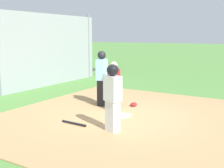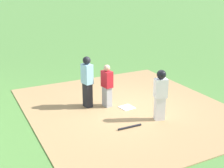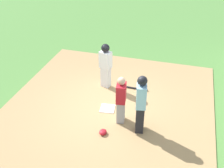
# 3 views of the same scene
# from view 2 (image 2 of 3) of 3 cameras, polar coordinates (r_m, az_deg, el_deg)

# --- Properties ---
(ground_plane) EXTENTS (140.00, 140.00, 0.00)m
(ground_plane) POSITION_cam_2_polar(r_m,az_deg,el_deg) (10.21, 2.85, -4.67)
(ground_plane) COLOR #51843D
(dirt_infield) EXTENTS (7.20, 6.40, 0.03)m
(dirt_infield) POSITION_cam_2_polar(r_m,az_deg,el_deg) (10.21, 2.85, -4.59)
(dirt_infield) COLOR #A88456
(dirt_infield) RESTS_ON ground_plane
(home_plate) EXTENTS (0.49, 0.49, 0.02)m
(home_plate) POSITION_cam_2_polar(r_m,az_deg,el_deg) (10.20, 2.85, -4.46)
(home_plate) COLOR white
(home_plate) RESTS_ON dirt_infield
(catcher) EXTENTS (0.41, 0.31, 1.47)m
(catcher) POSITION_cam_2_polar(r_m,az_deg,el_deg) (10.06, -0.95, -0.26)
(catcher) COLOR #9E9EA3
(catcher) RESTS_ON dirt_infield
(umpire) EXTENTS (0.42, 0.32, 1.75)m
(umpire) POSITION_cam_2_polar(r_m,az_deg,el_deg) (9.99, -4.73, 0.60)
(umpire) COLOR black
(umpire) RESTS_ON dirt_infield
(runner) EXTENTS (0.36, 0.44, 1.59)m
(runner) POSITION_cam_2_polar(r_m,az_deg,el_deg) (9.13, 9.18, -1.53)
(runner) COLOR silver
(runner) RESTS_ON dirt_infield
(baseball_bat) EXTENTS (0.08, 0.76, 0.06)m
(baseball_bat) POSITION_cam_2_polar(r_m,az_deg,el_deg) (8.85, 3.40, -8.13)
(baseball_bat) COLOR black
(baseball_bat) RESTS_ON dirt_infield
(catcher_mask) EXTENTS (0.24, 0.20, 0.12)m
(catcher_mask) POSITION_cam_2_polar(r_m,az_deg,el_deg) (11.01, -1.00, -2.36)
(catcher_mask) COLOR #B21923
(catcher_mask) RESTS_ON dirt_infield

